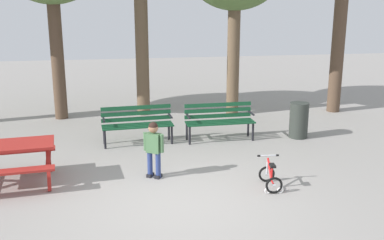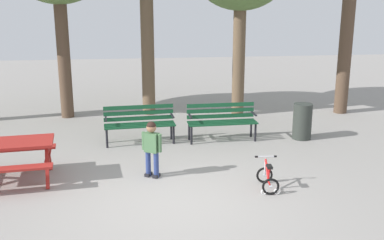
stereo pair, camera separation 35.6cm
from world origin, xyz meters
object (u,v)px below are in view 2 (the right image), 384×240
(picnic_table, at_px, (1,152))
(trash_bin, at_px, (302,121))
(kids_bicycle, at_px, (268,178))
(park_bench_far_left, at_px, (139,121))
(child_standing, at_px, (152,145))
(park_bench_left, at_px, (222,119))

(picnic_table, relative_size, trash_bin, 2.30)
(kids_bicycle, bearing_deg, park_bench_far_left, 126.32)
(park_bench_far_left, height_order, child_standing, child_standing)
(picnic_table, distance_m, park_bench_far_left, 3.25)
(picnic_table, xyz_separation_m, park_bench_left, (4.39, 2.06, -0.08))
(picnic_table, height_order, kids_bicycle, picnic_table)
(park_bench_left, relative_size, trash_bin, 1.91)
(park_bench_far_left, height_order, park_bench_left, same)
(picnic_table, xyz_separation_m, child_standing, (2.68, -0.05, 0.04))
(picnic_table, bearing_deg, child_standing, -1.05)
(park_bench_left, distance_m, child_standing, 2.72)
(park_bench_far_left, bearing_deg, kids_bicycle, -53.68)
(picnic_table, distance_m, kids_bicycle, 4.75)
(picnic_table, relative_size, kids_bicycle, 3.33)
(park_bench_far_left, relative_size, child_standing, 1.52)
(picnic_table, bearing_deg, trash_bin, 16.93)
(picnic_table, bearing_deg, park_bench_far_left, 40.11)
(park_bench_left, xyz_separation_m, trash_bin, (1.90, -0.15, -0.09))
(child_standing, bearing_deg, park_bench_left, 51.05)
(park_bench_far_left, bearing_deg, child_standing, -84.78)
(park_bench_left, height_order, trash_bin, park_bench_left)
(child_standing, xyz_separation_m, kids_bicycle, (1.98, -0.82, -0.43))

